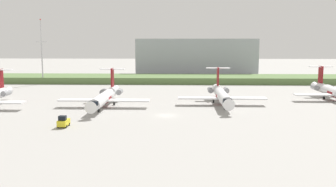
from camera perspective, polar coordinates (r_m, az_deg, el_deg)
The scene contains 8 objects.
ground_plane at distance 113.08m, azimuth 0.27°, elevation -0.40°, with size 500.00×500.00×0.00m, color #9E9B96.
grass_berm at distance 152.50m, azimuth 0.71°, elevation 2.25°, with size 320.00×20.00×2.54m, color #597542.
regional_jet_second at distance 96.06m, azimuth -9.57°, elevation -0.46°, with size 22.81×31.00×9.00m.
regional_jet_third at distance 99.18m, azimuth 8.17°, elevation -0.17°, with size 22.81×31.00×9.00m.
regional_jet_fourth at distance 114.21m, azimuth 23.99°, elevation 0.28°, with size 22.81×31.00×9.00m.
antenna_mast at distance 152.52m, azimuth -18.71°, elevation 5.25°, with size 4.40×0.50×25.02m.
distant_hangar at distance 182.49m, azimuth 4.26°, elevation 5.55°, with size 55.94×24.83×17.72m, color #9EA3AD.
baggage_tug at distance 75.00m, azimuth -15.70°, elevation -4.19°, with size 1.72×3.20×2.30m.
Camera 1 is at (3.24, -81.84, 16.36)m, focal length 39.89 mm.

